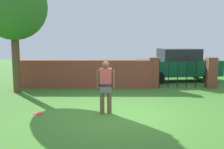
{
  "coord_description": "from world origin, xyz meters",
  "views": [
    {
      "loc": [
        -0.11,
        -8.0,
        2.34
      ],
      "look_at": [
        -0.18,
        1.54,
        1.0
      ],
      "focal_mm": 43.27,
      "sensor_mm": 36.0,
      "label": 1
    }
  ],
  "objects_px": {
    "tree": "(13,7)",
    "person": "(106,85)",
    "frisbee_red": "(38,114)",
    "car": "(178,65)"
  },
  "relations": [
    {
      "from": "car",
      "to": "frisbee_red",
      "type": "distance_m",
      "value": 8.56
    },
    {
      "from": "tree",
      "to": "car",
      "type": "bearing_deg",
      "value": 21.77
    },
    {
      "from": "frisbee_red",
      "to": "tree",
      "type": "bearing_deg",
      "value": 118.53
    },
    {
      "from": "tree",
      "to": "car",
      "type": "distance_m",
      "value": 8.55
    },
    {
      "from": "tree",
      "to": "frisbee_red",
      "type": "xyz_separation_m",
      "value": [
        1.78,
        -3.27,
        -3.54
      ]
    },
    {
      "from": "tree",
      "to": "person",
      "type": "relative_size",
      "value": 3.06
    },
    {
      "from": "person",
      "to": "frisbee_red",
      "type": "bearing_deg",
      "value": 1.28
    },
    {
      "from": "tree",
      "to": "car",
      "type": "relative_size",
      "value": 1.13
    },
    {
      "from": "tree",
      "to": "person",
      "type": "xyz_separation_m",
      "value": [
        3.86,
        -3.22,
        -2.65
      ]
    },
    {
      "from": "tree",
      "to": "frisbee_red",
      "type": "relative_size",
      "value": 18.35
    }
  ]
}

